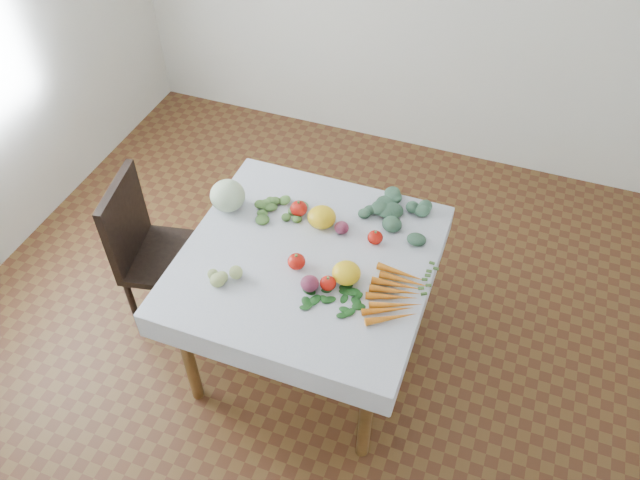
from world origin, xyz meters
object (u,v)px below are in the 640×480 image
object	(u,v)px
chair	(151,246)
cabbage	(228,196)
carrot_bunch	(396,295)
table	(307,272)
heirloom_back	(322,217)

from	to	relation	value
chair	cabbage	xyz separation A→B (m)	(0.39, 0.19, 0.31)
chair	carrot_bunch	distance (m)	1.33
table	carrot_bunch	size ratio (longest dim) A/B	2.87
cabbage	carrot_bunch	size ratio (longest dim) A/B	0.49
cabbage	carrot_bunch	bearing A→B (deg)	-16.00
table	carrot_bunch	bearing A→B (deg)	-11.07
cabbage	heirloom_back	xyz separation A→B (m)	(0.47, 0.05, -0.03)
table	chair	xyz separation A→B (m)	(-0.87, -0.01, -0.13)
table	chair	size ratio (longest dim) A/B	1.09
heirloom_back	carrot_bunch	size ratio (longest dim) A/B	0.39
table	chair	distance (m)	0.87
table	cabbage	distance (m)	0.54
carrot_bunch	heirloom_back	bearing A→B (deg)	145.58
heirloom_back	chair	bearing A→B (deg)	-164.86
chair	heirloom_back	xyz separation A→B (m)	(0.85, 0.23, 0.28)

